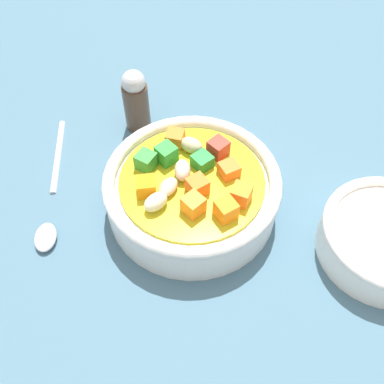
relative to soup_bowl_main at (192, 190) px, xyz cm
name	(u,v)px	position (x,y,z in cm)	size (l,w,h in cm)	color
ground_plane	(192,211)	(-0.01, 0.01, -3.81)	(140.00, 140.00, 2.00)	#42667A
soup_bowl_main	(192,190)	(0.00, 0.00, 0.00)	(17.87, 17.87, 6.40)	white
spoon	(51,199)	(14.07, -5.57, -2.36)	(6.13, 18.54, 1.05)	silver
pepper_shaker	(136,101)	(2.09, -13.78, 1.19)	(3.04, 3.04, 8.07)	#4C3828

